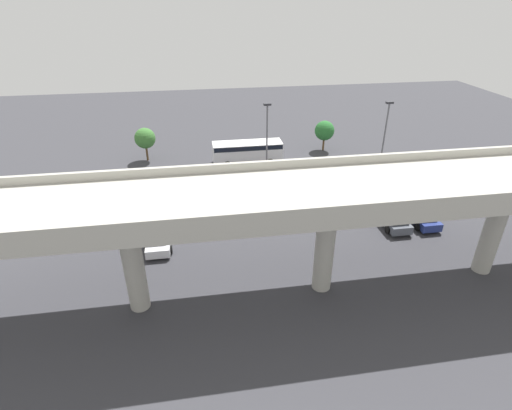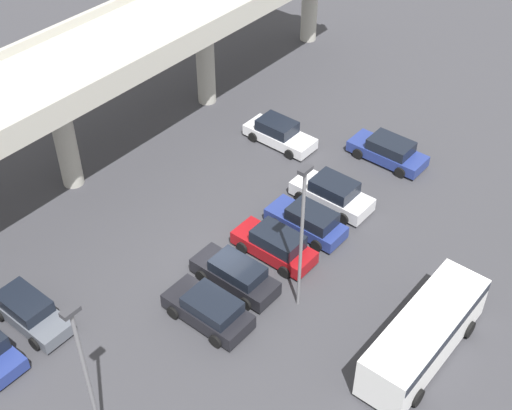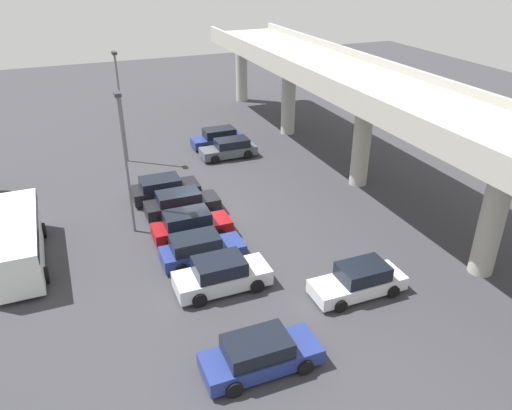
# 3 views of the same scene
# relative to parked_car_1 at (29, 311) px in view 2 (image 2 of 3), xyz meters

# --- Properties ---
(ground_plane) EXTENTS (101.93, 101.93, 0.00)m
(ground_plane) POSITION_rel_parked_car_1_xyz_m (8.32, -4.90, -0.74)
(ground_plane) COLOR #38383D
(highway_overpass) EXTENTS (48.81, 6.71, 8.06)m
(highway_overpass) POSITION_rel_parked_car_1_xyz_m (8.32, 6.91, 5.81)
(highway_overpass) COLOR #ADAAA0
(highway_overpass) RESTS_ON ground_plane
(parked_car_1) EXTENTS (2.00, 4.49, 1.52)m
(parked_car_1) POSITION_rel_parked_car_1_xyz_m (0.00, 0.00, 0.00)
(parked_car_1) COLOR #515660
(parked_car_1) RESTS_ON ground_plane
(parked_car_2) EXTENTS (2.19, 4.46, 1.58)m
(parked_car_2) POSITION_rel_parked_car_1_xyz_m (5.54, -6.61, 0.03)
(parked_car_2) COLOR black
(parked_car_2) RESTS_ON ground_plane
(parked_car_3) EXTENTS (1.99, 4.68, 1.59)m
(parked_car_3) POSITION_rel_parked_car_1_xyz_m (8.10, -6.08, 0.03)
(parked_car_3) COLOR black
(parked_car_3) RESTS_ON ground_plane
(parked_car_4) EXTENTS (2.03, 4.59, 1.67)m
(parked_car_4) POSITION_rel_parked_car_1_xyz_m (11.06, -6.30, 0.06)
(parked_car_4) COLOR maroon
(parked_car_4) RESTS_ON ground_plane
(parked_car_5) EXTENTS (2.02, 4.53, 1.59)m
(parked_car_5) POSITION_rel_parked_car_1_xyz_m (13.71, -6.48, 0.02)
(parked_car_5) COLOR navy
(parked_car_5) RESTS_ON ground_plane
(parked_car_6) EXTENTS (2.17, 4.76, 1.71)m
(parked_car_6) POSITION_rel_parked_car_1_xyz_m (16.48, -6.20, 0.07)
(parked_car_6) COLOR silver
(parked_car_6) RESTS_ON ground_plane
(parked_car_7) EXTENTS (2.06, 4.74, 1.58)m
(parked_car_7) POSITION_rel_parked_car_1_xyz_m (19.38, -0.07, -0.01)
(parked_car_7) COLOR silver
(parked_car_7) RESTS_ON ground_plane
(parked_car_8) EXTENTS (2.15, 4.87, 1.54)m
(parked_car_8) POSITION_rel_parked_car_1_xyz_m (22.15, -6.48, -0.00)
(parked_car_8) COLOR navy
(parked_car_8) RESTS_ON ground_plane
(shuttle_bus) EXTENTS (7.88, 2.64, 2.52)m
(shuttle_bus) POSITION_rel_parked_car_1_xyz_m (10.18, -15.54, 0.77)
(shuttle_bus) COLOR white
(shuttle_bus) RESTS_ON ground_plane
(lamp_post_near_aisle) EXTENTS (0.70, 0.35, 8.47)m
(lamp_post_near_aisle) POSITION_rel_parked_car_1_xyz_m (9.12, -9.27, 4.19)
(lamp_post_near_aisle) COLOR slate
(lamp_post_near_aisle) RESTS_ON ground_plane
(lamp_post_mid_lot) EXTENTS (0.70, 0.35, 8.54)m
(lamp_post_mid_lot) POSITION_rel_parked_car_1_xyz_m (-2.28, -7.84, 4.23)
(lamp_post_mid_lot) COLOR slate
(lamp_post_mid_lot) RESTS_ON ground_plane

